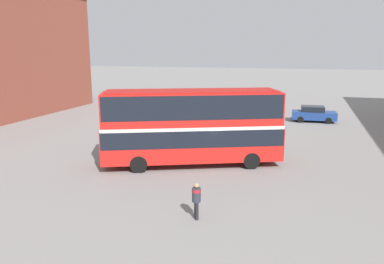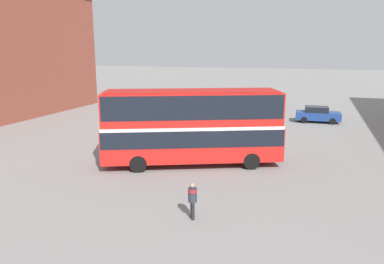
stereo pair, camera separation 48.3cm
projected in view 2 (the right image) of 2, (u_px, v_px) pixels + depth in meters
name	position (u px, v px, depth m)	size (l,w,h in m)	color
ground_plane	(206.00, 165.00, 23.21)	(240.00, 240.00, 0.00)	gray
double_decker_bus	(192.00, 123.00, 22.70)	(10.97, 6.60, 4.64)	red
pedestrian_foreground	(192.00, 197.00, 15.69)	(0.53, 0.53, 1.59)	#232328
parked_car_kerb_near	(318.00, 114.00, 36.59)	(4.28, 2.01, 1.54)	navy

